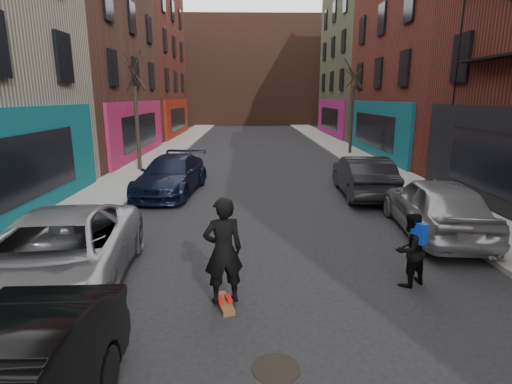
{
  "coord_description": "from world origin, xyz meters",
  "views": [
    {
      "loc": [
        -0.64,
        -2.42,
        3.8
      ],
      "look_at": [
        -0.45,
        6.73,
        1.6
      ],
      "focal_mm": 28.0,
      "sensor_mm": 36.0,
      "label": 1
    }
  ],
  "objects_px": {
    "tree_left_far": "(136,105)",
    "skateboard": "(224,303)",
    "tree_right_far": "(353,101)",
    "parked_right_end": "(363,176)",
    "pedestrian": "(410,249)",
    "manhole": "(276,369)",
    "skateboarder": "(223,251)",
    "parked_left_far": "(55,258)",
    "parked_right_far": "(435,206)",
    "parked_left_end": "(171,175)"
  },
  "relations": [
    {
      "from": "skateboarder",
      "to": "tree_left_far",
      "type": "bearing_deg",
      "value": -85.93
    },
    {
      "from": "parked_left_far",
      "to": "parked_left_end",
      "type": "distance_m",
      "value": 8.52
    },
    {
      "from": "pedestrian",
      "to": "manhole",
      "type": "bearing_deg",
      "value": 12.71
    },
    {
      "from": "parked_right_far",
      "to": "pedestrian",
      "type": "xyz_separation_m",
      "value": [
        -1.96,
        -3.1,
        -0.05
      ]
    },
    {
      "from": "tree_left_far",
      "to": "tree_right_far",
      "type": "xyz_separation_m",
      "value": [
        12.4,
        6.0,
        0.15
      ]
    },
    {
      "from": "tree_right_far",
      "to": "skateboard",
      "type": "bearing_deg",
      "value": -110.33
    },
    {
      "from": "tree_left_far",
      "to": "skateboard",
      "type": "relative_size",
      "value": 8.12
    },
    {
      "from": "parked_right_far",
      "to": "manhole",
      "type": "bearing_deg",
      "value": 55.54
    },
    {
      "from": "skateboard",
      "to": "skateboarder",
      "type": "distance_m",
      "value": 1.05
    },
    {
      "from": "parked_left_far",
      "to": "manhole",
      "type": "relative_size",
      "value": 8.14
    },
    {
      "from": "pedestrian",
      "to": "parked_right_far",
      "type": "bearing_deg",
      "value": -151.19
    },
    {
      "from": "parked_left_far",
      "to": "skateboard",
      "type": "bearing_deg",
      "value": -14.67
    },
    {
      "from": "tree_left_far",
      "to": "manhole",
      "type": "height_order",
      "value": "tree_left_far"
    },
    {
      "from": "pedestrian",
      "to": "parked_right_end",
      "type": "bearing_deg",
      "value": -127.92
    },
    {
      "from": "manhole",
      "to": "tree_left_far",
      "type": "bearing_deg",
      "value": 111.02
    },
    {
      "from": "tree_right_far",
      "to": "parked_right_far",
      "type": "xyz_separation_m",
      "value": [
        -1.6,
        -15.79,
        -2.7
      ]
    },
    {
      "from": "parked_left_end",
      "to": "tree_left_far",
      "type": "bearing_deg",
      "value": 124.19
    },
    {
      "from": "skateboarder",
      "to": "tree_right_far",
      "type": "bearing_deg",
      "value": -126.73
    },
    {
      "from": "parked_right_far",
      "to": "pedestrian",
      "type": "relative_size",
      "value": 3.18
    },
    {
      "from": "tree_left_far",
      "to": "skateboard",
      "type": "height_order",
      "value": "tree_left_far"
    },
    {
      "from": "tree_right_far",
      "to": "parked_right_end",
      "type": "bearing_deg",
      "value": -101.79
    },
    {
      "from": "parked_left_far",
      "to": "parked_right_far",
      "type": "height_order",
      "value": "parked_right_far"
    },
    {
      "from": "parked_left_end",
      "to": "parked_right_far",
      "type": "relative_size",
      "value": 1.05
    },
    {
      "from": "tree_left_far",
      "to": "parked_right_far",
      "type": "xyz_separation_m",
      "value": [
        10.8,
        -9.79,
        -2.55
      ]
    },
    {
      "from": "parked_left_end",
      "to": "pedestrian",
      "type": "height_order",
      "value": "pedestrian"
    },
    {
      "from": "pedestrian",
      "to": "parked_left_far",
      "type": "bearing_deg",
      "value": -26.41
    },
    {
      "from": "skateboarder",
      "to": "manhole",
      "type": "bearing_deg",
      "value": 98.71
    },
    {
      "from": "tree_left_far",
      "to": "tree_right_far",
      "type": "height_order",
      "value": "tree_right_far"
    },
    {
      "from": "parked_right_end",
      "to": "tree_left_far",
      "type": "bearing_deg",
      "value": -24.74
    },
    {
      "from": "tree_right_far",
      "to": "manhole",
      "type": "distance_m",
      "value": 22.7
    },
    {
      "from": "tree_right_far",
      "to": "parked_left_end",
      "type": "xyz_separation_m",
      "value": [
        -9.9,
        -10.72,
        -2.78
      ]
    },
    {
      "from": "tree_left_far",
      "to": "parked_right_far",
      "type": "height_order",
      "value": "tree_left_far"
    },
    {
      "from": "skateboard",
      "to": "pedestrian",
      "type": "xyz_separation_m",
      "value": [
        3.73,
        0.78,
        0.73
      ]
    },
    {
      "from": "tree_left_far",
      "to": "parked_left_far",
      "type": "xyz_separation_m",
      "value": [
        1.85,
        -13.21,
        -2.59
      ]
    },
    {
      "from": "parked_left_far",
      "to": "skateboard",
      "type": "height_order",
      "value": "parked_left_far"
    },
    {
      "from": "skateboarder",
      "to": "pedestrian",
      "type": "distance_m",
      "value": 3.83
    },
    {
      "from": "parked_left_end",
      "to": "parked_left_far",
      "type": "bearing_deg",
      "value": -88.19
    },
    {
      "from": "skateboard",
      "to": "skateboarder",
      "type": "relative_size",
      "value": 0.4
    },
    {
      "from": "parked_left_end",
      "to": "skateboarder",
      "type": "xyz_separation_m",
      "value": [
        2.61,
        -8.97,
        0.35
      ]
    },
    {
      "from": "tree_right_far",
      "to": "parked_left_far",
      "type": "xyz_separation_m",
      "value": [
        -10.55,
        -19.21,
        -2.74
      ]
    },
    {
      "from": "skateboarder",
      "to": "manhole",
      "type": "xyz_separation_m",
      "value": [
        0.84,
        -1.79,
        -1.09
      ]
    },
    {
      "from": "skateboard",
      "to": "manhole",
      "type": "xyz_separation_m",
      "value": [
        0.84,
        -1.79,
        -0.04
      ]
    },
    {
      "from": "parked_left_end",
      "to": "skateboard",
      "type": "distance_m",
      "value": 9.36
    },
    {
      "from": "tree_right_far",
      "to": "skateboard",
      "type": "height_order",
      "value": "tree_right_far"
    },
    {
      "from": "skateboard",
      "to": "manhole",
      "type": "height_order",
      "value": "skateboard"
    },
    {
      "from": "pedestrian",
      "to": "tree_left_far",
      "type": "bearing_deg",
      "value": -84.51
    },
    {
      "from": "tree_right_far",
      "to": "skateboarder",
      "type": "relative_size",
      "value": 3.42
    },
    {
      "from": "parked_left_end",
      "to": "pedestrian",
      "type": "relative_size",
      "value": 3.34
    },
    {
      "from": "parked_right_end",
      "to": "skateboarder",
      "type": "bearing_deg",
      "value": 62.55
    },
    {
      "from": "manhole",
      "to": "skateboarder",
      "type": "bearing_deg",
      "value": 115.11
    }
  ]
}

